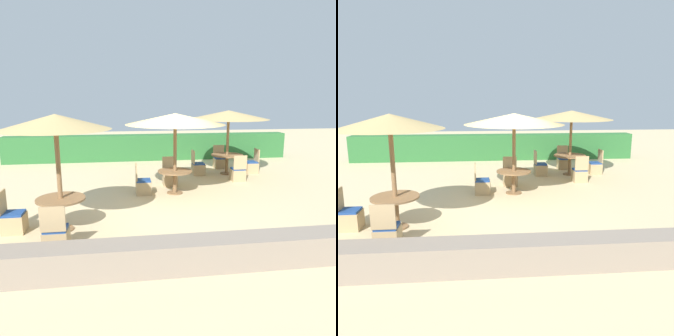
% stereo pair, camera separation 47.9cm
% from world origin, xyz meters
% --- Properties ---
extents(ground_plane, '(40.00, 40.00, 0.00)m').
position_xyz_m(ground_plane, '(0.00, 0.00, 0.00)').
color(ground_plane, '#D1BA8C').
extents(hedge_row, '(13.00, 0.70, 1.18)m').
position_xyz_m(hedge_row, '(0.00, 6.69, 0.59)').
color(hedge_row, '#2D6B33').
rests_on(hedge_row, ground_plane).
extents(stone_border, '(10.00, 0.56, 0.53)m').
position_xyz_m(stone_border, '(0.00, -3.41, 0.27)').
color(stone_border, gray).
rests_on(stone_border, ground_plane).
extents(parasol_front_left, '(2.31, 2.31, 2.54)m').
position_xyz_m(parasol_front_left, '(-2.64, -1.36, 2.36)').
color(parasol_front_left, olive).
rests_on(parasol_front_left, ground_plane).
extents(round_table_front_left, '(1.05, 1.05, 0.73)m').
position_xyz_m(round_table_front_left, '(-2.64, -1.36, 0.58)').
color(round_table_front_left, olive).
rests_on(round_table_front_left, ground_plane).
extents(patio_chair_front_left_west, '(0.46, 0.46, 0.93)m').
position_xyz_m(patio_chair_front_left_west, '(-3.66, -1.34, 0.26)').
color(patio_chair_front_left_west, tan).
rests_on(patio_chair_front_left_west, ground_plane).
extents(patio_chair_front_left_south, '(0.46, 0.46, 0.93)m').
position_xyz_m(patio_chair_front_left_south, '(-2.58, -2.35, 0.26)').
color(patio_chair_front_left_south, tan).
rests_on(patio_chair_front_left_south, ground_plane).
extents(parasol_back_right, '(2.97, 2.97, 2.40)m').
position_xyz_m(parasol_back_right, '(2.66, 3.37, 2.23)').
color(parasol_back_right, olive).
rests_on(parasol_back_right, ground_plane).
extents(round_table_back_right, '(1.20, 1.20, 0.75)m').
position_xyz_m(round_table_back_right, '(2.66, 3.37, 0.61)').
color(round_table_back_right, olive).
rests_on(round_table_back_right, ground_plane).
extents(patio_chair_back_right_east, '(0.46, 0.46, 0.93)m').
position_xyz_m(patio_chair_back_right_east, '(3.67, 3.40, 0.26)').
color(patio_chair_back_right_east, tan).
rests_on(patio_chair_back_right_east, ground_plane).
extents(patio_chair_back_right_south, '(0.46, 0.46, 0.93)m').
position_xyz_m(patio_chair_back_right_south, '(2.71, 2.28, 0.26)').
color(patio_chair_back_right_south, tan).
rests_on(patio_chair_back_right_south, ground_plane).
extents(patio_chair_back_right_north, '(0.46, 0.46, 0.93)m').
position_xyz_m(patio_chair_back_right_north, '(2.70, 4.42, 0.26)').
color(patio_chair_back_right_north, tan).
rests_on(patio_chair_back_right_north, ground_plane).
extents(patio_chair_back_right_west, '(0.46, 0.46, 0.93)m').
position_xyz_m(patio_chair_back_right_west, '(1.54, 3.38, 0.26)').
color(patio_chair_back_right_west, tan).
rests_on(patio_chair_back_right_west, ground_plane).
extents(parasol_center, '(2.94, 2.94, 2.42)m').
position_xyz_m(parasol_center, '(0.28, 1.09, 2.25)').
color(parasol_center, olive).
rests_on(parasol_center, ground_plane).
extents(round_table_center, '(1.04, 1.04, 0.70)m').
position_xyz_m(round_table_center, '(0.28, 1.09, 0.55)').
color(round_table_center, olive).
rests_on(round_table_center, ground_plane).
extents(patio_chair_center_west, '(0.46, 0.46, 0.93)m').
position_xyz_m(patio_chair_center_west, '(-0.69, 1.14, 0.26)').
color(patio_chair_center_west, tan).
rests_on(patio_chair_center_west, ground_plane).
extents(patio_chair_center_north, '(0.46, 0.46, 0.93)m').
position_xyz_m(patio_chair_center_north, '(0.27, 2.05, 0.26)').
color(patio_chair_center_north, tan).
rests_on(patio_chair_center_north, ground_plane).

